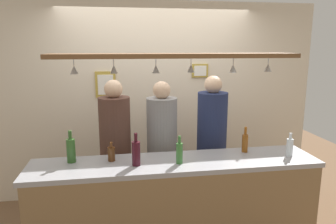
{
  "coord_description": "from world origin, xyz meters",
  "views": [
    {
      "loc": [
        -0.52,
        -3.08,
        2.02
      ],
      "look_at": [
        0.0,
        0.1,
        1.35
      ],
      "focal_mm": 33.65,
      "sensor_mm": 36.0,
      "label": 1
    }
  ],
  "objects": [
    {
      "name": "hanging_wineglass_far_left",
      "position": [
        -0.88,
        -0.26,
        1.83
      ],
      "size": [
        0.07,
        0.07,
        0.13
      ],
      "color": "silver",
      "rests_on": "overhead_glass_rack"
    },
    {
      "name": "overhead_glass_rack",
      "position": [
        0.0,
        -0.3,
        1.94
      ],
      "size": [
        2.2,
        0.36,
        0.04
      ],
      "primitive_type": "cube",
      "color": "brown"
    },
    {
      "name": "person_right_navy_shirt",
      "position": [
        0.54,
        0.28,
        1.03
      ],
      "size": [
        0.34,
        0.34,
        1.71
      ],
      "color": "#2D334C",
      "rests_on": "ground_plane"
    },
    {
      "name": "bottle_beer_amber_tall",
      "position": [
        0.74,
        -0.21,
        1.07
      ],
      "size": [
        0.06,
        0.06,
        0.26
      ],
      "color": "brown",
      "rests_on": "bar_counter"
    },
    {
      "name": "hanging_wineglass_center",
      "position": [
        0.16,
        -0.24,
        1.83
      ],
      "size": [
        0.07,
        0.07,
        0.13
      ],
      "color": "silver",
      "rests_on": "overhead_glass_rack"
    },
    {
      "name": "hanging_wineglass_left",
      "position": [
        -0.54,
        -0.24,
        1.83
      ],
      "size": [
        0.07,
        0.07,
        0.13
      ],
      "color": "silver",
      "rests_on": "overhead_glass_rack"
    },
    {
      "name": "picture_frame_upper_small",
      "position": [
        0.6,
        1.06,
        1.7
      ],
      "size": [
        0.22,
        0.02,
        0.18
      ],
      "color": "#B29338",
      "rests_on": "back_wall"
    },
    {
      "name": "bottle_beer_green_import",
      "position": [
        0.02,
        -0.42,
        1.08
      ],
      "size": [
        0.06,
        0.06,
        0.26
      ],
      "color": "#336B2D",
      "rests_on": "bar_counter"
    },
    {
      "name": "hanging_wineglass_center_left",
      "position": [
        -0.17,
        -0.28,
        1.83
      ],
      "size": [
        0.07,
        0.07,
        0.13
      ],
      "color": "silver",
      "rests_on": "overhead_glass_rack"
    },
    {
      "name": "bottle_wine_dark_red",
      "position": [
        -0.37,
        -0.4,
        1.09
      ],
      "size": [
        0.08,
        0.08,
        0.3
      ],
      "color": "#380F19",
      "rests_on": "bar_counter"
    },
    {
      "name": "bottle_beer_brown_stubby",
      "position": [
        -0.59,
        -0.25,
        1.04
      ],
      "size": [
        0.07,
        0.07,
        0.18
      ],
      "color": "#512D14",
      "rests_on": "bar_counter"
    },
    {
      "name": "person_middle_grey_shirt",
      "position": [
        -0.04,
        0.28,
        1.0
      ],
      "size": [
        0.34,
        0.34,
        1.65
      ],
      "color": "#2D334C",
      "rests_on": "ground_plane"
    },
    {
      "name": "bottle_soda_clear",
      "position": [
        1.12,
        -0.39,
        1.07
      ],
      "size": [
        0.06,
        0.06,
        0.23
      ],
      "color": "silver",
      "rests_on": "bar_counter"
    },
    {
      "name": "bar_counter",
      "position": [
        0.0,
        -0.5,
        0.66
      ],
      "size": [
        2.7,
        0.55,
        0.97
      ],
      "color": "#99999E",
      "rests_on": "ground_plane"
    },
    {
      "name": "hanging_wineglass_right",
      "position": [
        0.9,
        -0.28,
        1.83
      ],
      "size": [
        0.07,
        0.07,
        0.13
      ],
      "color": "silver",
      "rests_on": "overhead_glass_rack"
    },
    {
      "name": "bottle_champagne_green",
      "position": [
        -0.96,
        -0.22,
        1.09
      ],
      "size": [
        0.08,
        0.08,
        0.3
      ],
      "color": "#2D5623",
      "rests_on": "bar_counter"
    },
    {
      "name": "hanging_wineglass_center_right",
      "position": [
        0.53,
        -0.33,
        1.83
      ],
      "size": [
        0.07,
        0.07,
        0.13
      ],
      "color": "silver",
      "rests_on": "overhead_glass_rack"
    },
    {
      "name": "person_left_brown_shirt",
      "position": [
        -0.56,
        0.28,
        1.01
      ],
      "size": [
        0.34,
        0.34,
        1.68
      ],
      "color": "#2D334C",
      "rests_on": "ground_plane"
    },
    {
      "name": "back_wall",
      "position": [
        0.0,
        1.1,
        1.3
      ],
      "size": [
        4.4,
        0.06,
        2.6
      ],
      "primitive_type": "cube",
      "color": "beige",
      "rests_on": "ground_plane"
    },
    {
      "name": "picture_frame_caricature",
      "position": [
        -0.66,
        1.06,
        1.54
      ],
      "size": [
        0.26,
        0.02,
        0.34
      ],
      "color": "#B29338",
      "rests_on": "back_wall"
    }
  ]
}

